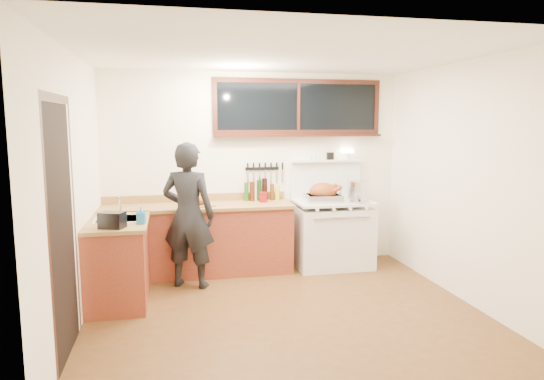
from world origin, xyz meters
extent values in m
cube|color=#533215|center=(0.00, 0.00, -0.01)|extent=(4.00, 3.50, 0.02)
cube|color=white|center=(0.00, 1.77, 1.30)|extent=(4.00, 0.05, 2.60)
cube|color=white|center=(0.00, -1.77, 1.30)|extent=(4.00, 0.05, 2.60)
cube|color=white|center=(-2.02, 0.00, 1.30)|extent=(0.05, 3.50, 2.60)
cube|color=white|center=(2.02, 0.00, 1.30)|extent=(0.05, 3.50, 2.60)
cube|color=white|center=(0.00, 0.00, 2.62)|extent=(4.00, 3.50, 0.05)
cube|color=maroon|center=(-0.80, 1.45, 0.43)|extent=(2.40, 0.60, 0.86)
cube|color=olive|center=(-0.80, 1.44, 0.88)|extent=(2.44, 0.64, 0.04)
cube|color=olive|center=(-0.80, 1.74, 0.95)|extent=(2.40, 0.03, 0.10)
sphere|color=#B78C38|center=(-1.80, 1.17, 0.70)|extent=(0.03, 0.03, 0.03)
sphere|color=#B78C38|center=(-1.30, 1.17, 0.70)|extent=(0.03, 0.03, 0.03)
sphere|color=#B78C38|center=(-0.80, 1.17, 0.70)|extent=(0.03, 0.03, 0.03)
sphere|color=#B78C38|center=(-0.30, 1.17, 0.70)|extent=(0.03, 0.03, 0.03)
sphere|color=#B78C38|center=(0.15, 1.17, 0.70)|extent=(0.03, 0.03, 0.03)
cube|color=maroon|center=(-1.70, 0.62, 0.43)|extent=(0.60, 1.05, 0.86)
cube|color=olive|center=(-1.69, 0.62, 0.88)|extent=(0.64, 1.09, 0.04)
cube|color=white|center=(-1.68, 0.70, 0.84)|extent=(0.45, 0.40, 0.14)
cube|color=white|center=(-1.68, 0.70, 0.91)|extent=(0.50, 0.45, 0.01)
cylinder|color=silver|center=(-1.68, 0.88, 1.02)|extent=(0.02, 0.02, 0.24)
cylinder|color=silver|center=(-1.68, 0.80, 1.13)|extent=(0.02, 0.18, 0.02)
cube|color=white|center=(1.00, 1.40, 0.41)|extent=(1.00, 0.70, 0.82)
cube|color=white|center=(1.00, 1.40, 0.89)|extent=(1.02, 0.72, 0.03)
cube|color=white|center=(1.00, 1.06, 0.52)|extent=(0.88, 0.02, 0.46)
cylinder|color=silver|center=(1.00, 1.03, 0.74)|extent=(0.75, 0.02, 0.02)
cylinder|color=white|center=(0.67, 1.04, 0.85)|extent=(0.04, 0.03, 0.04)
cylinder|color=white|center=(0.89, 1.04, 0.85)|extent=(0.04, 0.03, 0.04)
cylinder|color=white|center=(1.11, 1.04, 0.85)|extent=(0.04, 0.03, 0.04)
cylinder|color=white|center=(1.33, 1.04, 0.85)|extent=(0.04, 0.03, 0.04)
cube|color=white|center=(1.00, 1.72, 1.15)|extent=(1.00, 0.05, 0.50)
cube|color=white|center=(1.00, 1.69, 1.41)|extent=(1.00, 0.12, 0.03)
cylinder|color=white|center=(1.30, 1.69, 1.48)|extent=(0.09, 0.09, 0.09)
cube|color=#FFE5B2|center=(1.30, 1.69, 1.55)|extent=(0.16, 0.08, 0.05)
cube|color=black|center=(1.05, 1.69, 1.48)|extent=(0.09, 0.05, 0.10)
cylinder|color=white|center=(0.82, 1.69, 1.47)|extent=(0.04, 0.04, 0.09)
cylinder|color=white|center=(0.76, 1.69, 1.47)|extent=(0.04, 0.04, 0.09)
cube|color=black|center=(0.60, 1.73, 2.15)|extent=(2.20, 0.01, 0.62)
cube|color=black|center=(0.60, 1.73, 2.49)|extent=(2.32, 0.04, 0.06)
cube|color=black|center=(0.60, 1.73, 1.81)|extent=(2.32, 0.04, 0.06)
cube|color=black|center=(-0.53, 1.73, 2.15)|extent=(0.06, 0.04, 0.62)
cube|color=black|center=(1.73, 1.73, 2.15)|extent=(0.06, 0.04, 0.62)
cube|color=black|center=(0.60, 1.73, 2.15)|extent=(0.04, 0.04, 0.62)
cube|color=black|center=(0.60, 1.68, 1.76)|extent=(2.32, 0.13, 0.03)
cube|color=black|center=(-1.99, -0.55, 1.05)|extent=(0.01, 0.86, 2.10)
cube|color=black|center=(-1.99, -1.03, 1.05)|extent=(0.01, 0.07, 2.10)
cube|color=black|center=(-1.99, -0.07, 1.05)|extent=(0.01, 0.07, 2.10)
cube|color=black|center=(-1.99, -0.55, 2.14)|extent=(0.01, 1.04, 0.07)
cube|color=black|center=(0.10, 1.74, 1.32)|extent=(0.46, 0.02, 0.04)
cube|color=silver|center=(-0.10, 1.72, 1.21)|extent=(0.02, 0.00, 0.18)
cube|color=black|center=(-0.10, 1.72, 1.35)|extent=(0.02, 0.02, 0.10)
cube|color=silver|center=(-0.02, 1.72, 1.21)|extent=(0.02, 0.00, 0.18)
cube|color=black|center=(-0.02, 1.72, 1.35)|extent=(0.02, 0.02, 0.10)
cube|color=silver|center=(0.06, 1.72, 1.21)|extent=(0.02, 0.00, 0.18)
cube|color=black|center=(0.06, 1.72, 1.35)|extent=(0.02, 0.02, 0.10)
cube|color=silver|center=(0.14, 1.72, 1.21)|extent=(0.03, 0.00, 0.18)
cube|color=black|center=(0.14, 1.72, 1.35)|extent=(0.02, 0.02, 0.10)
cube|color=silver|center=(0.22, 1.72, 1.21)|extent=(0.03, 0.00, 0.18)
cube|color=black|center=(0.22, 1.72, 1.35)|extent=(0.02, 0.02, 0.10)
cube|color=silver|center=(0.30, 1.72, 1.21)|extent=(0.03, 0.00, 0.18)
cube|color=black|center=(0.30, 1.72, 1.35)|extent=(0.02, 0.02, 0.10)
cube|color=silver|center=(0.38, 1.72, 1.21)|extent=(0.03, 0.00, 0.18)
cube|color=black|center=(0.38, 1.72, 1.35)|extent=(0.02, 0.02, 0.10)
imported|color=black|center=(-0.93, 0.97, 0.86)|extent=(0.74, 0.62, 1.72)
imported|color=#297DCE|center=(-1.43, 0.41, 0.99)|extent=(0.09, 0.09, 0.18)
cube|color=black|center=(-1.70, 0.25, 0.98)|extent=(0.28, 0.24, 0.16)
cube|color=olive|center=(-0.78, 1.34, 0.91)|extent=(0.42, 0.37, 0.02)
ellipsoid|color=#91431A|center=(-0.78, 1.34, 0.98)|extent=(0.23, 0.19, 0.11)
sphere|color=#91431A|center=(-0.69, 1.38, 1.00)|extent=(0.04, 0.04, 0.04)
sphere|color=#91431A|center=(-0.69, 1.30, 1.00)|extent=(0.04, 0.04, 0.04)
cube|color=silver|center=(0.84, 1.34, 0.95)|extent=(0.49, 0.38, 0.10)
cube|color=#3F3F42|center=(0.84, 1.34, 0.98)|extent=(0.43, 0.33, 0.03)
torus|color=silver|center=(0.60, 1.34, 1.00)|extent=(0.02, 0.10, 0.10)
torus|color=silver|center=(1.09, 1.34, 1.00)|extent=(0.02, 0.10, 0.10)
ellipsoid|color=#91431A|center=(0.84, 1.34, 1.04)|extent=(0.38, 0.30, 0.23)
cylinder|color=#91431A|center=(0.97, 1.25, 1.06)|extent=(0.13, 0.07, 0.10)
sphere|color=#91431A|center=(1.04, 1.25, 1.09)|extent=(0.07, 0.07, 0.07)
cylinder|color=#91431A|center=(0.97, 1.43, 1.06)|extent=(0.13, 0.07, 0.10)
sphere|color=#91431A|center=(1.04, 1.43, 1.09)|extent=(0.07, 0.07, 0.07)
cylinder|color=silver|center=(1.38, 1.47, 1.03)|extent=(0.36, 0.36, 0.25)
cylinder|color=silver|center=(0.98, 1.58, 0.96)|extent=(0.19, 0.19, 0.13)
cylinder|color=black|center=(1.00, 1.70, 1.02)|extent=(0.04, 0.17, 0.02)
cylinder|color=silver|center=(1.30, 1.20, 0.91)|extent=(0.32, 0.32, 0.02)
sphere|color=black|center=(1.30, 1.20, 0.93)|extent=(0.03, 0.03, 0.03)
cube|color=maroon|center=(0.07, 1.48, 0.97)|extent=(0.11, 0.10, 0.14)
cylinder|color=white|center=(-0.01, 1.67, 0.98)|extent=(0.11, 0.11, 0.17)
cylinder|color=black|center=(-0.13, 1.63, 1.02)|extent=(0.06, 0.06, 0.25)
cylinder|color=black|center=(-0.06, 1.63, 1.03)|extent=(0.07, 0.07, 0.26)
cylinder|color=black|center=(0.04, 1.63, 1.04)|extent=(0.06, 0.06, 0.28)
cylinder|color=black|center=(0.11, 1.63, 1.05)|extent=(0.07, 0.07, 0.30)
cylinder|color=black|center=(0.22, 1.63, 1.01)|extent=(0.06, 0.06, 0.22)
cylinder|color=black|center=(0.29, 1.63, 0.99)|extent=(0.06, 0.06, 0.18)
camera|label=1|loc=(-1.12, -4.69, 1.95)|focal=32.00mm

